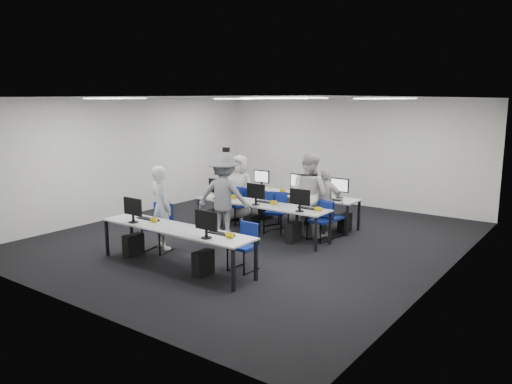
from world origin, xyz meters
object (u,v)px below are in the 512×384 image
Objects in this scene: chair_0 at (158,237)px; chair_7 at (331,224)px; chair_4 at (320,228)px; desk_mid at (261,206)px; desk_front at (175,230)px; chair_1 at (244,255)px; chair_3 at (276,220)px; chair_2 at (237,212)px; chair_5 at (238,210)px; student_3 at (324,202)px; photographer at (224,196)px; student_2 at (239,188)px; student_1 at (309,195)px; chair_6 at (276,216)px; student_0 at (161,207)px.

chair_0 reaches higher than chair_7.
chair_4 and chair_7 have the same top height.
chair_0 reaches higher than desk_mid.
chair_4 is (1.23, 3.07, -0.42)m from desk_front.
chair_3 is (-0.97, 2.46, 0.02)m from chair_1.
chair_2 is at bearing 83.19° from chair_0.
chair_3 is 1.09× the size of chair_4.
chair_0 is 2.90m from chair_5.
desk_front is 3.47m from chair_2.
student_3 reaches higher than chair_0.
photographer reaches higher than chair_3.
chair_0 is 1.15× the size of chair_7.
chair_7 is 0.51× the size of student_2.
student_1 reaches higher than chair_1.
student_3 is 0.80× the size of photographer.
chair_3 is at bearing -140.99° from photographer.
photographer is (-1.77, -1.07, 0.66)m from chair_4.
chair_4 is 0.95× the size of chair_6.
chair_0 is 1.05× the size of chair_3.
student_3 is at bearing -10.97° from student_2.
photographer is (0.80, -1.55, 0.11)m from student_2.
chair_6 reaches higher than desk_mid.
chair_0 reaches higher than chair_1.
desk_mid is 1.64m from student_2.
student_1 reaches higher than chair_3.
chair_2 is at bearing 170.36° from student_3.
student_1 is (-0.23, 2.66, 0.66)m from chair_1.
chair_1 is at bearing -45.81° from chair_6.
student_1 is at bearing -1.44° from chair_3.
chair_0 is 2.76m from chair_2.
student_2 is (-1.34, 0.95, 0.13)m from desk_mid.
chair_3 is at bearing 78.69° from desk_mid.
student_2 is (-0.18, 0.31, 0.54)m from chair_2.
chair_4 is 2.48m from chair_5.
student_1 is at bearing 165.30° from chair_4.
chair_7 is 0.83m from student_1.
photographer reaches higher than student_3.
chair_6 is at bearing -164.82° from chair_7.
student_0 reaches higher than chair_4.
desk_front is at bearing -123.86° from student_3.
student_1 is at bearing -5.09° from chair_5.
chair_2 is at bearing -173.67° from chair_4.
desk_mid is 1.38m from chair_4.
student_1 is 2.20m from student_2.
desk_mid is at bearing 54.65° from chair_0.
chair_7 is (1.17, 0.46, -0.02)m from chair_3.
student_0 reaches higher than chair_3.
student_0 is 1.04× the size of student_2.
chair_3 is at bearing -168.77° from chair_4.
chair_1 reaches higher than chair_7.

